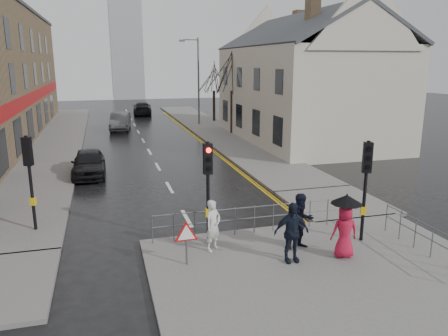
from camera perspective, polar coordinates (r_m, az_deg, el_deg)
ground at (r=14.58m, az=-2.63°, el=-10.55°), size 120.00×120.00×0.00m
near_pavement at (r=12.64m, az=15.04°, el=-14.71°), size 10.00×9.00×0.14m
left_pavement at (r=36.62m, az=-21.00°, el=3.52°), size 4.00×44.00×0.14m
right_pavement at (r=39.56m, az=-1.62°, el=5.13°), size 4.00×40.00×0.14m
pavement_bridge_right at (r=19.46m, az=14.32°, el=-4.42°), size 4.00×4.20×0.14m
building_right_cream at (r=34.39m, az=10.37°, el=11.50°), size 9.00×16.40×10.10m
church_tower at (r=75.15m, az=-12.67°, el=15.72°), size 5.00×5.00×18.00m
traffic_signal_near_left at (r=13.98m, az=-2.12°, el=-0.91°), size 0.28×0.27×3.40m
traffic_signal_near_right at (r=14.89m, az=18.08°, el=-0.69°), size 0.34×0.33×3.40m
traffic_signal_far_left at (r=16.55m, az=-24.11°, el=0.19°), size 0.34×0.33×3.40m
guard_railing_front at (r=15.30m, az=4.00°, el=-5.90°), size 7.14×0.04×1.00m
guard_railing_side at (r=14.82m, az=25.60°, el=-8.00°), size 0.04×4.54×1.00m
warning_sign at (r=12.93m, az=-4.95°, el=-8.83°), size 0.80×0.07×1.35m
street_lamp at (r=41.90m, az=-3.60°, el=11.96°), size 1.83×0.25×8.00m
tree_near at (r=36.49m, az=1.05°, el=12.40°), size 2.40×2.40×6.58m
tree_far at (r=44.36m, az=-1.34°, el=11.71°), size 2.40×2.40×5.64m
pedestrian_a at (r=13.87m, az=-1.44°, el=-7.51°), size 0.72×0.66×1.65m
pedestrian_b at (r=14.18m, az=10.05°, el=-6.87°), size 0.98×0.81×1.82m
pedestrian_with_umbrella at (r=13.79m, az=15.54°, el=-6.93°), size 0.96×0.96×1.99m
pedestrian_d at (r=13.23m, az=8.79°, el=-8.30°), size 1.10×0.49×1.85m
car_parked at (r=24.42m, az=-17.26°, el=0.63°), size 1.75×4.23×1.43m
car_mid at (r=40.51m, az=-13.39°, el=5.96°), size 2.16×4.82×1.53m
car_far at (r=51.64m, az=-10.62°, el=7.66°), size 2.44×5.15×1.45m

